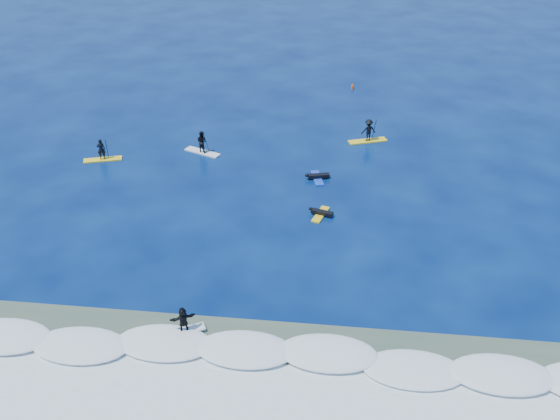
# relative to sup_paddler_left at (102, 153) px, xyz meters

# --- Properties ---
(ground) EXTENTS (160.00, 160.00, 0.00)m
(ground) POSITION_rel_sup_paddler_left_xyz_m (13.22, -9.45, -0.63)
(ground) COLOR #031242
(ground) RESTS_ON ground
(shallow_water) EXTENTS (90.00, 13.00, 0.01)m
(shallow_water) POSITION_rel_sup_paddler_left_xyz_m (13.22, -23.45, -0.63)
(shallow_water) COLOR #3B5042
(shallow_water) RESTS_ON ground
(breaking_wave) EXTENTS (40.00, 6.00, 0.30)m
(breaking_wave) POSITION_rel_sup_paddler_left_xyz_m (13.22, -19.45, -0.63)
(breaking_wave) COLOR white
(breaking_wave) RESTS_ON ground
(whitewater) EXTENTS (34.00, 5.00, 0.02)m
(whitewater) POSITION_rel_sup_paddler_left_xyz_m (13.22, -22.45, -0.63)
(whitewater) COLOR silver
(whitewater) RESTS_ON ground
(sup_paddler_left) EXTENTS (2.96, 1.54, 2.02)m
(sup_paddler_left) POSITION_rel_sup_paddler_left_xyz_m (0.00, 0.00, 0.00)
(sup_paddler_left) COLOR yellow
(sup_paddler_left) RESTS_ON ground
(sup_paddler_center) EXTENTS (3.05, 1.88, 2.11)m
(sup_paddler_center) POSITION_rel_sup_paddler_left_xyz_m (7.35, 2.14, 0.16)
(sup_paddler_center) COLOR white
(sup_paddler_center) RESTS_ON ground
(sup_paddler_right) EXTENTS (3.25, 1.83, 2.22)m
(sup_paddler_right) POSITION_rel_sup_paddler_left_xyz_m (20.31, 5.73, 0.24)
(sup_paddler_right) COLOR yellow
(sup_paddler_right) RESTS_ON ground
(prone_paddler_near) EXTENTS (1.66, 2.18, 0.44)m
(prone_paddler_near) POSITION_rel_sup_paddler_left_xyz_m (17.15, -6.22, -0.48)
(prone_paddler_near) COLOR yellow
(prone_paddler_near) RESTS_ON ground
(prone_paddler_far) EXTENTS (1.80, 2.35, 0.48)m
(prone_paddler_far) POSITION_rel_sup_paddler_left_xyz_m (16.61, -1.18, -0.47)
(prone_paddler_far) COLOR blue
(prone_paddler_far) RESTS_ON ground
(wave_surfer) EXTENTS (2.11, 1.50, 1.51)m
(wave_surfer) POSITION_rel_sup_paddler_left_xyz_m (11.00, -18.42, 0.22)
(wave_surfer) COLOR silver
(wave_surfer) RESTS_ON breaking_wave
(marker_buoy) EXTENTS (0.24, 0.24, 0.58)m
(marker_buoy) POSITION_rel_sup_paddler_left_xyz_m (18.91, 17.89, -0.38)
(marker_buoy) COLOR #F55115
(marker_buoy) RESTS_ON ground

